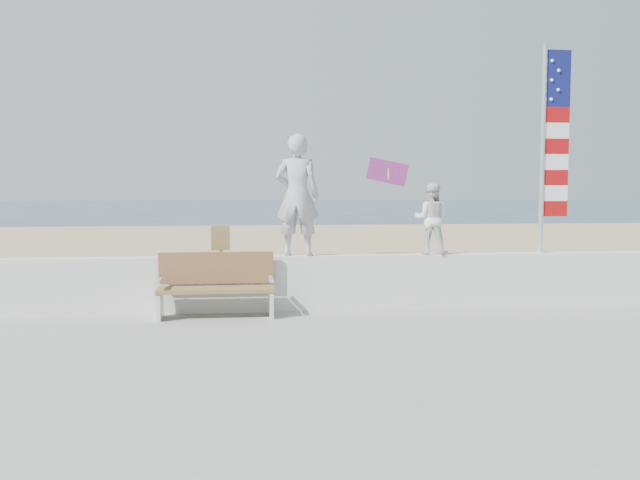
# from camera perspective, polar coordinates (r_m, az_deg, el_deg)

# --- Properties ---
(ground) EXTENTS (220.00, 220.00, 0.00)m
(ground) POSITION_cam_1_polar(r_m,az_deg,el_deg) (9.35, 0.04, -9.14)
(ground) COLOR #2C4158
(ground) RESTS_ON ground
(sand) EXTENTS (90.00, 40.00, 0.08)m
(sand) POSITION_cam_1_polar(r_m,az_deg,el_deg) (18.19, -3.22, -2.38)
(sand) COLOR tan
(sand) RESTS_ON ground
(boardwalk) EXTENTS (50.00, 12.40, 0.10)m
(boardwalk) POSITION_cam_1_polar(r_m,az_deg,el_deg) (5.54, 5.04, -17.48)
(boardwalk) COLOR gray
(boardwalk) RESTS_ON sand
(seawall) EXTENTS (30.00, 0.35, 0.90)m
(seawall) POSITION_cam_1_polar(r_m,az_deg,el_deg) (11.19, -1.14, -3.61)
(seawall) COLOR silver
(seawall) RESTS_ON boardwalk
(adult) EXTENTS (0.82, 0.63, 1.99)m
(adult) POSITION_cam_1_polar(r_m,az_deg,el_deg) (11.07, -1.93, 3.80)
(adult) COLOR #A6A5AB
(adult) RESTS_ON seawall
(child) EXTENTS (0.70, 0.63, 1.19)m
(child) POSITION_cam_1_polar(r_m,az_deg,el_deg) (11.48, 9.36, 1.79)
(child) COLOR silver
(child) RESTS_ON seawall
(bench) EXTENTS (1.80, 0.57, 1.00)m
(bench) POSITION_cam_1_polar(r_m,az_deg,el_deg) (10.69, -8.74, -3.72)
(bench) COLOR olive
(bench) RESTS_ON boardwalk
(flag) EXTENTS (0.50, 0.08, 3.50)m
(flag) POSITION_cam_1_polar(r_m,az_deg,el_deg) (12.22, 18.81, 7.94)
(flag) COLOR silver
(flag) RESTS_ON seawall
(parafoil_kite) EXTENTS (0.98, 0.45, 0.66)m
(parafoil_kite) POSITION_cam_1_polar(r_m,az_deg,el_deg) (15.29, 5.79, 5.70)
(parafoil_kite) COLOR red
(parafoil_kite) RESTS_ON ground
(sign) EXTENTS (0.32, 0.07, 1.46)m
(sign) POSITION_cam_1_polar(r_m,az_deg,el_deg) (11.80, -8.36, -1.70)
(sign) COLOR olive
(sign) RESTS_ON sand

